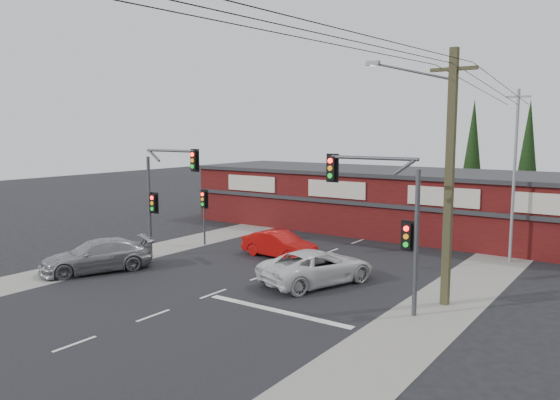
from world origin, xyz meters
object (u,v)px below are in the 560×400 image
Objects in this scene: white_suv at (317,267)px; utility_pole at (446,169)px; shop_building at (377,199)px; red_sedan at (279,244)px; silver_suv at (97,256)px.

white_suv is 0.55× the size of utility_pole.
shop_building is 17.15m from utility_pole.
red_sedan is at bearing 163.71° from utility_pole.
red_sedan is (-4.33, 3.19, -0.05)m from white_suv.
utility_pole reaches higher than silver_suv.
shop_building is (-3.75, 14.28, 1.37)m from white_suv.
red_sedan is 0.16× the size of shop_building.
shop_building is at bearing 123.76° from utility_pole.
silver_suv is 9.47m from red_sedan.
shop_building reaches higher than white_suv.
utility_pole is at bearing -56.24° from shop_building.
shop_building reaches higher than silver_suv.
shop_building is at bearing 2.09° from red_sedan.
white_suv is 14.83m from shop_building.
silver_suv is (-10.00, -4.40, 0.01)m from white_suv.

